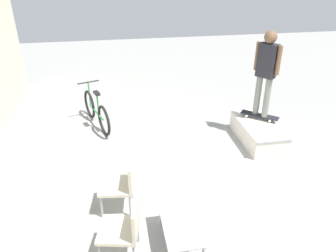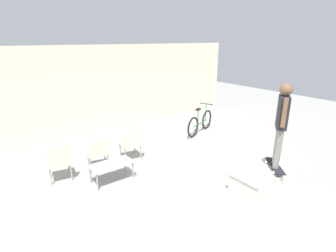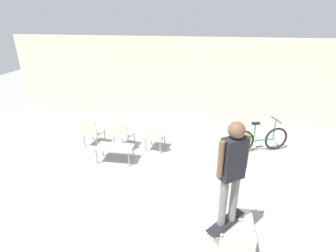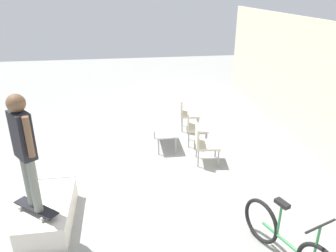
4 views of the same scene
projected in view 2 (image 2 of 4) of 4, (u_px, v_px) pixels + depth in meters
ground_plane at (175, 186)px, 5.97m from camera, size 24.00×24.00×0.00m
house_wall_back at (94, 91)px, 8.91m from camera, size 12.00×0.06×3.00m
skate_ramp_box at (263, 179)px, 5.86m from camera, size 1.49×0.76×0.44m
skateboard_on_ramp at (275, 166)px, 5.83m from camera, size 0.68×0.77×0.07m
person_skater at (282, 119)px, 5.48m from camera, size 0.48×0.39×1.83m
coffee_table at (112, 166)px, 6.08m from camera, size 0.99×0.51×0.44m
patio_chair_left at (59, 161)px, 6.06m from camera, size 0.60×0.60×0.88m
patio_chair_center at (98, 151)px, 6.60m from camera, size 0.62×0.62×0.88m
patio_chair_right at (131, 142)px, 7.14m from camera, size 0.58×0.58×0.88m
bicycle at (200, 122)px, 9.24m from camera, size 1.68×0.71×0.98m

